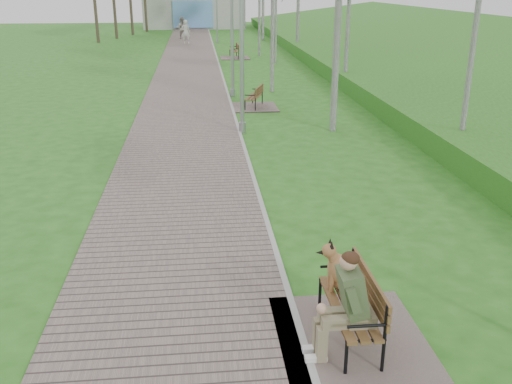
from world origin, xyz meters
TOP-DOWN VIEW (x-y plane):
  - ground at (0.00, 0.00)m, footprint 120.00×120.00m
  - walkway at (-1.75, 21.50)m, footprint 3.50×67.00m
  - kerb at (0.00, 21.50)m, footprint 0.10×67.00m
  - embankment at (12.00, 20.00)m, footprint 14.00×70.00m
  - building_north at (-1.50, 50.97)m, footprint 10.00×5.20m
  - bench_main at (0.56, -5.26)m, footprint 1.96×2.18m
  - bench_second at (0.84, 9.91)m, footprint 1.68×1.87m
  - bench_third at (1.09, 25.13)m, footprint 1.81×2.01m
  - lamp_post_near at (0.10, 6.12)m, footprint 0.23×0.23m
  - lamp_post_second at (0.18, 12.27)m, footprint 0.21×0.21m
  - lamp_post_third at (0.41, 34.84)m, footprint 0.19×0.19m
  - pedestrian_near at (-2.04, 34.29)m, footprint 0.69×0.48m
  - pedestrian_far at (-2.45, 38.35)m, footprint 0.90×0.72m

SIDE VIEW (x-z plane):
  - ground at x=0.00m, z-range 0.00..0.00m
  - embankment at x=12.00m, z-range -0.80..0.80m
  - walkway at x=-1.75m, z-range 0.00..0.04m
  - kerb at x=0.00m, z-range 0.00..0.05m
  - bench_second at x=0.84m, z-range -0.33..0.71m
  - bench_third at x=1.09m, z-range -0.35..0.76m
  - bench_main at x=0.56m, z-range -0.37..1.34m
  - pedestrian_far at x=-2.45m, z-range 0.00..1.79m
  - pedestrian_near at x=-2.04m, z-range 0.00..1.81m
  - building_north at x=-1.50m, z-range -0.01..3.99m
  - lamp_post_third at x=0.41m, z-range -0.16..4.72m
  - lamp_post_second at x=0.18m, z-range -0.18..5.27m
  - lamp_post_near at x=0.10m, z-range -0.19..5.64m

